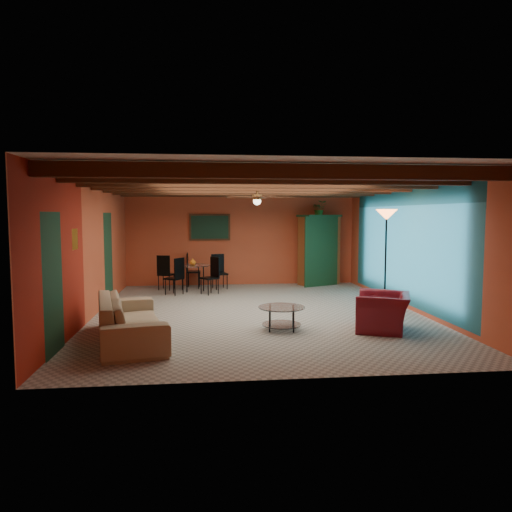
{
  "coord_description": "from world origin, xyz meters",
  "views": [
    {
      "loc": [
        -1.08,
        -9.6,
        2.01
      ],
      "look_at": [
        0.0,
        0.2,
        1.15
      ],
      "focal_mm": 33.45,
      "sensor_mm": 36.0,
      "label": 1
    }
  ],
  "objects": [
    {
      "name": "room",
      "position": [
        0.0,
        0.11,
        2.36
      ],
      "size": [
        6.52,
        8.01,
        2.71
      ],
      "color": "gray",
      "rests_on": "ground"
    },
    {
      "name": "sofa",
      "position": [
        -2.25,
        -1.96,
        0.35
      ],
      "size": [
        1.43,
        2.57,
        0.71
      ],
      "primitive_type": "imported",
      "rotation": [
        0.0,
        0.0,
        1.78
      ],
      "color": "#91795D",
      "rests_on": "ground"
    },
    {
      "name": "vase",
      "position": [
        -1.37,
        3.0,
        1.03
      ],
      "size": [
        0.22,
        0.22,
        0.18
      ],
      "primitive_type": "imported",
      "rotation": [
        0.0,
        0.0,
        -0.33
      ],
      "color": "orange",
      "rests_on": "dining_table"
    },
    {
      "name": "coffee_table",
      "position": [
        0.26,
        -1.5,
        0.21
      ],
      "size": [
        0.93,
        0.93,
        0.42
      ],
      "primitive_type": null,
      "rotation": [
        0.0,
        0.0,
        -0.16
      ],
      "color": "white",
      "rests_on": "ground"
    },
    {
      "name": "potted_plant",
      "position": [
        2.2,
        3.7,
        2.17
      ],
      "size": [
        0.45,
        0.4,
        0.45
      ],
      "primitive_type": "imported",
      "rotation": [
        0.0,
        0.0,
        -0.13
      ],
      "color": "#26661E",
      "rests_on": "armoire"
    },
    {
      "name": "floor_lamp",
      "position": [
        2.65,
        -0.17,
        1.06
      ],
      "size": [
        0.47,
        0.47,
        2.13
      ],
      "primitive_type": null,
      "rotation": [
        0.0,
        0.0,
        0.07
      ],
      "color": "black",
      "rests_on": "ground"
    },
    {
      "name": "armoire",
      "position": [
        2.2,
        3.7,
        0.97
      ],
      "size": [
        1.23,
        0.95,
        1.94
      ],
      "primitive_type": "cube",
      "rotation": [
        0.0,
        0.0,
        0.43
      ],
      "color": "brown",
      "rests_on": "ground"
    },
    {
      "name": "armchair",
      "position": [
        2.01,
        -1.74,
        0.33
      ],
      "size": [
        1.19,
        1.26,
        0.65
      ],
      "primitive_type": "imported",
      "rotation": [
        0.0,
        0.0,
        -1.96
      ],
      "color": "maroon",
      "rests_on": "ground"
    },
    {
      "name": "painting",
      "position": [
        -0.9,
        3.96,
        1.65
      ],
      "size": [
        1.05,
        0.03,
        0.65
      ],
      "primitive_type": "cube",
      "color": "black",
      "rests_on": "wall_back"
    },
    {
      "name": "ceiling_fan",
      "position": [
        0.0,
        0.0,
        2.36
      ],
      "size": [
        1.5,
        1.5,
        0.44
      ],
      "primitive_type": null,
      "color": "#472614",
      "rests_on": "ceiling"
    },
    {
      "name": "dining_table",
      "position": [
        -1.37,
        3.0,
        0.47
      ],
      "size": [
        2.27,
        2.27,
        0.94
      ],
      "primitive_type": null,
      "rotation": [
        0.0,
        0.0,
        0.3
      ],
      "color": "silver",
      "rests_on": "ground"
    }
  ]
}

